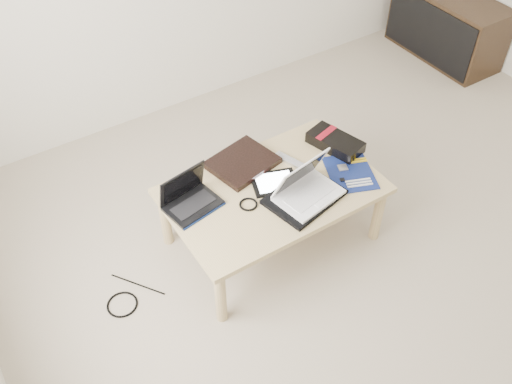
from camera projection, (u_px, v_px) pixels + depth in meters
ground at (401, 267)px, 3.10m from camera, size 4.00×4.00×0.00m
coffee_table at (273, 195)px, 3.00m from camera, size 1.10×0.70×0.40m
media_cabinet at (446, 26)px, 4.47m from camera, size 0.41×0.90×0.50m
book at (242, 163)px, 3.08m from camera, size 0.39×0.34×0.03m
netbook at (190, 199)px, 2.85m from camera, size 0.30×0.24×0.20m
tablet at (275, 182)px, 2.99m from camera, size 0.28×0.25×0.01m
remote at (291, 161)px, 3.10m from camera, size 0.11×0.21×0.02m
neoprene_sleeve at (304, 197)px, 2.91m from camera, size 0.43×0.35×0.02m
white_laptop at (306, 188)px, 2.88m from camera, size 0.36×0.28×0.22m
motherboard at (350, 173)px, 3.04m from camera, size 0.33×0.36×0.01m
gpu_box at (335, 142)px, 3.18m from camera, size 0.23×0.34×0.07m
cable_coil at (248, 204)px, 2.88m from camera, size 0.12×0.12×0.01m
floor_cable_coil at (122, 304)px, 2.92m from camera, size 0.18×0.18×0.01m
floor_cable_trail at (138, 284)px, 3.02m from camera, size 0.19×0.27×0.01m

